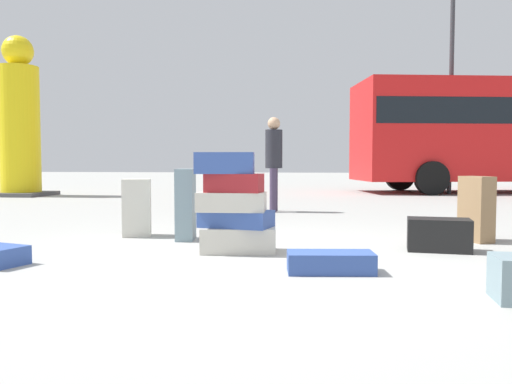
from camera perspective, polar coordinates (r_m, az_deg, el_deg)
name	(u,v)px	position (r m, az deg, el deg)	size (l,w,h in m)	color
ground_plane	(273,260)	(4.64, 1.83, -7.45)	(80.00, 80.00, 0.00)	#9E9E99
suitcase_tower	(234,209)	(4.96, -2.42, -1.85)	(0.78, 0.51, 0.96)	beige
suitcase_navy_upright_blue	(331,262)	(4.14, 8.19, -7.65)	(0.67, 0.31, 0.16)	#334F99
suitcase_cream_behind_tower	(137,208)	(6.23, -12.97, -1.68)	(0.32, 0.29, 0.67)	beige
suitcase_slate_right_side	(186,204)	(5.83, -7.75, -1.36)	(0.19, 0.38, 0.79)	gray
suitcase_black_foreground_near	(439,235)	(5.37, 19.45, -4.45)	(0.59, 0.34, 0.32)	black
suitcase_brown_left_side	(476,209)	(6.14, 23.05, -1.73)	(0.19, 0.39, 0.71)	olive
person_bearded_onlooker	(274,156)	(9.07, 1.97, 3.99)	(0.30, 0.34, 1.65)	#3F334C
yellow_dummy_statue	(20,125)	(14.79, -24.54, 6.70)	(1.40, 1.40, 4.10)	yellow
lamp_post	(452,54)	(15.50, 20.73, 14.00)	(0.36, 0.36, 5.79)	#333338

